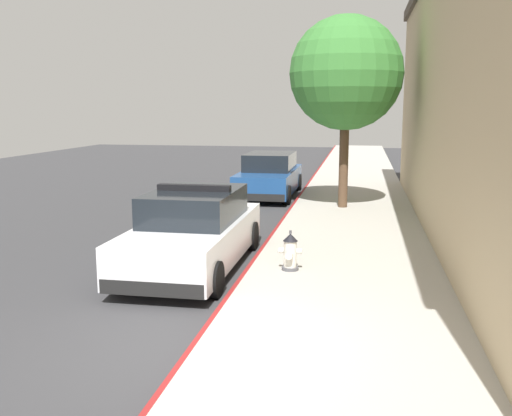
{
  "coord_description": "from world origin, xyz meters",
  "views": [
    {
      "loc": [
        2.03,
        -6.88,
        3.2
      ],
      "look_at": [
        -0.22,
        5.41,
        1.0
      ],
      "focal_mm": 40.29,
      "sensor_mm": 36.0,
      "label": 1
    }
  ],
  "objects": [
    {
      "name": "street_tree",
      "position": [
        1.51,
        10.75,
        4.18
      ],
      "size": [
        3.38,
        3.38,
        5.72
      ],
      "color": "brown",
      "rests_on": "sidewalk_pavement"
    },
    {
      "name": "ground_plane",
      "position": [
        -4.18,
        10.0,
        -0.1
      ],
      "size": [
        32.52,
        60.0,
        0.2
      ],
      "primitive_type": "cube",
      "color": "#353538"
    },
    {
      "name": "parked_car_silver_ahead",
      "position": [
        -1.22,
        13.58,
        0.74
      ],
      "size": [
        1.94,
        4.84,
        1.56
      ],
      "color": "navy",
      "rests_on": "ground"
    },
    {
      "name": "curb_painted_edge",
      "position": [
        -0.04,
        10.0,
        0.08
      ],
      "size": [
        0.08,
        60.0,
        0.17
      ],
      "primitive_type": "cube",
      "color": "maroon",
      "rests_on": "ground"
    },
    {
      "name": "police_cruiser",
      "position": [
        -1.22,
        3.95,
        0.74
      ],
      "size": [
        1.94,
        4.84,
        1.68
      ],
      "color": "white",
      "rests_on": "ground"
    },
    {
      "name": "fire_hydrant",
      "position": [
        0.77,
        3.54,
        0.52
      ],
      "size": [
        0.44,
        0.4,
        0.76
      ],
      "color": "#4C4C51",
      "rests_on": "sidewalk_pavement"
    },
    {
      "name": "sidewalk_pavement",
      "position": [
        1.82,
        10.0,
        0.08
      ],
      "size": [
        3.63,
        60.0,
        0.17
      ],
      "primitive_type": "cube",
      "color": "#ADA89E",
      "rests_on": "ground"
    }
  ]
}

